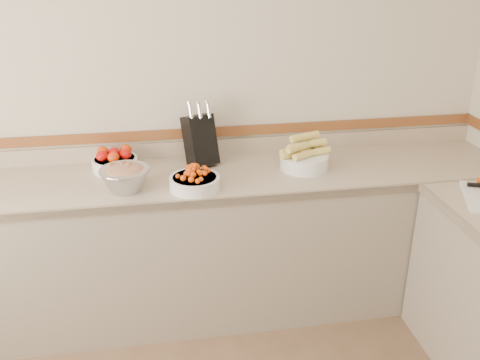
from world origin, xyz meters
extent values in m
plane|color=beige|center=(0.00, 2.00, 1.30)|extent=(4.00, 0.00, 4.00)
cube|color=tan|center=(0.00, 1.68, 0.88)|extent=(4.00, 0.65, 0.04)
cube|color=gray|center=(0.00, 1.68, 0.43)|extent=(4.00, 0.63, 0.86)
cube|color=#8C785E|center=(0.00, 1.36, 0.88)|extent=(4.00, 0.02, 0.04)
cube|color=tan|center=(0.00, 1.99, 0.95)|extent=(4.00, 0.02, 0.10)
cube|color=brown|center=(0.00, 1.99, 1.05)|extent=(4.00, 0.02, 0.06)
cube|color=black|center=(0.20, 1.85, 1.05)|extent=(0.22, 0.24, 0.32)
cylinder|color=silver|center=(0.14, 1.82, 1.24)|extent=(0.03, 0.04, 0.08)
cylinder|color=silver|center=(0.20, 1.82, 1.24)|extent=(0.03, 0.04, 0.08)
cylinder|color=silver|center=(0.25, 1.82, 1.24)|extent=(0.03, 0.04, 0.08)
cylinder|color=silver|center=(0.14, 1.85, 1.24)|extent=(0.03, 0.04, 0.08)
cylinder|color=silver|center=(0.20, 1.85, 1.24)|extent=(0.03, 0.04, 0.08)
cylinder|color=silver|center=(0.25, 1.85, 1.24)|extent=(0.03, 0.04, 0.08)
cylinder|color=silver|center=(0.14, 1.88, 1.24)|extent=(0.03, 0.04, 0.08)
cylinder|color=silver|center=(0.20, 1.88, 1.24)|extent=(0.03, 0.04, 0.08)
cylinder|color=silver|center=(0.25, 1.88, 1.24)|extent=(0.03, 0.04, 0.08)
cylinder|color=white|center=(-0.31, 1.85, 0.94)|extent=(0.26, 0.26, 0.07)
torus|color=white|center=(-0.31, 1.85, 0.96)|extent=(0.26, 0.26, 0.01)
cylinder|color=white|center=(-0.31, 1.85, 0.96)|extent=(0.23, 0.23, 0.01)
ellipsoid|color=red|center=(-0.37, 1.81, 1.00)|extent=(0.07, 0.07, 0.06)
ellipsoid|color=red|center=(-0.31, 1.78, 1.00)|extent=(0.07, 0.07, 0.06)
ellipsoid|color=red|center=(-0.24, 1.82, 1.00)|extent=(0.07, 0.07, 0.06)
ellipsoid|color=red|center=(-0.37, 1.89, 1.00)|extent=(0.07, 0.07, 0.06)
ellipsoid|color=red|center=(-0.31, 1.86, 1.00)|extent=(0.07, 0.07, 0.06)
ellipsoid|color=red|center=(-0.24, 1.90, 1.00)|extent=(0.07, 0.07, 0.06)
cylinder|color=white|center=(0.13, 1.50, 0.94)|extent=(0.27, 0.27, 0.07)
torus|color=white|center=(0.13, 1.50, 0.96)|extent=(0.27, 0.27, 0.01)
cylinder|color=white|center=(0.13, 1.50, 0.96)|extent=(0.24, 0.24, 0.01)
sphere|color=#E54408|center=(0.09, 1.58, 0.99)|extent=(0.03, 0.03, 0.03)
sphere|color=#E54408|center=(0.14, 1.52, 1.01)|extent=(0.03, 0.03, 0.03)
sphere|color=#E54408|center=(0.14, 1.50, 1.03)|extent=(0.03, 0.03, 0.03)
sphere|color=#E54408|center=(0.16, 1.48, 1.01)|extent=(0.03, 0.03, 0.03)
sphere|color=#E54408|center=(0.14, 1.51, 1.01)|extent=(0.03, 0.03, 0.03)
sphere|color=#E54408|center=(0.09, 1.53, 1.00)|extent=(0.03, 0.03, 0.03)
sphere|color=#E54408|center=(0.11, 1.52, 1.02)|extent=(0.03, 0.03, 0.03)
sphere|color=#E54408|center=(0.05, 1.52, 0.99)|extent=(0.03, 0.03, 0.03)
sphere|color=#E54408|center=(0.12, 1.55, 1.02)|extent=(0.03, 0.03, 0.03)
sphere|color=#E54408|center=(0.14, 1.42, 1.00)|extent=(0.03, 0.03, 0.03)
sphere|color=#E54408|center=(0.13, 1.52, 1.01)|extent=(0.03, 0.03, 0.03)
sphere|color=#E54408|center=(0.17, 1.48, 1.01)|extent=(0.03, 0.03, 0.03)
sphere|color=#E54408|center=(0.12, 1.49, 1.02)|extent=(0.03, 0.03, 0.03)
sphere|color=#E54408|center=(0.09, 1.45, 1.01)|extent=(0.03, 0.03, 0.03)
sphere|color=#E54408|center=(0.04, 1.49, 0.99)|extent=(0.03, 0.03, 0.03)
sphere|color=#E54408|center=(0.11, 1.52, 1.02)|extent=(0.03, 0.03, 0.03)
sphere|color=#E54408|center=(0.11, 1.58, 1.00)|extent=(0.03, 0.03, 0.03)
sphere|color=#E54408|center=(0.09, 1.44, 1.00)|extent=(0.03, 0.03, 0.03)
sphere|color=#E54408|center=(0.10, 1.41, 0.99)|extent=(0.03, 0.03, 0.03)
sphere|color=#E54408|center=(0.10, 1.57, 1.00)|extent=(0.03, 0.03, 0.03)
sphere|color=#E54408|center=(0.19, 1.51, 1.01)|extent=(0.03, 0.03, 0.03)
sphere|color=#E54408|center=(0.16, 1.56, 1.00)|extent=(0.03, 0.03, 0.03)
sphere|color=#E54408|center=(0.19, 1.51, 1.01)|extent=(0.03, 0.03, 0.03)
sphere|color=#E54408|center=(0.08, 1.49, 1.00)|extent=(0.03, 0.03, 0.03)
sphere|color=#E54408|center=(0.08, 1.47, 1.00)|extent=(0.03, 0.03, 0.03)
sphere|color=#E54408|center=(0.08, 1.49, 1.00)|extent=(0.03, 0.03, 0.03)
sphere|color=#E54408|center=(0.11, 1.50, 1.02)|extent=(0.03, 0.03, 0.03)
sphere|color=#E54408|center=(0.12, 1.54, 1.00)|extent=(0.03, 0.03, 0.03)
sphere|color=#E54408|center=(0.13, 1.50, 1.03)|extent=(0.03, 0.03, 0.03)
sphere|color=#E54408|center=(0.16, 1.42, 0.99)|extent=(0.03, 0.03, 0.03)
sphere|color=#E54408|center=(0.12, 1.54, 1.01)|extent=(0.03, 0.03, 0.03)
sphere|color=#E54408|center=(0.06, 1.49, 1.00)|extent=(0.03, 0.03, 0.03)
sphere|color=#E54408|center=(0.10, 1.54, 1.01)|extent=(0.03, 0.03, 0.03)
sphere|color=#E54408|center=(0.12, 1.56, 1.00)|extent=(0.03, 0.03, 0.03)
sphere|color=#E54408|center=(0.11, 1.59, 0.99)|extent=(0.03, 0.03, 0.03)
sphere|color=#E54408|center=(0.09, 1.43, 0.99)|extent=(0.03, 0.03, 0.03)
sphere|color=#E54408|center=(0.12, 1.50, 1.02)|extent=(0.03, 0.03, 0.03)
sphere|color=#E54408|center=(0.16, 1.50, 1.01)|extent=(0.03, 0.03, 0.03)
sphere|color=#E54408|center=(0.18, 1.57, 0.99)|extent=(0.03, 0.03, 0.03)
cylinder|color=white|center=(0.79, 1.68, 0.94)|extent=(0.28, 0.28, 0.08)
torus|color=white|center=(0.79, 1.68, 0.98)|extent=(0.28, 0.28, 0.01)
cylinder|color=#F2D264|center=(0.73, 1.66, 1.00)|extent=(0.19, 0.11, 0.04)
cylinder|color=#F2D264|center=(0.79, 1.64, 1.00)|extent=(0.19, 0.13, 0.04)
cylinder|color=#F2D264|center=(0.85, 1.67, 1.00)|extent=(0.19, 0.08, 0.04)
cylinder|color=#F2D264|center=(0.73, 1.72, 1.00)|extent=(0.19, 0.11, 0.04)
cylinder|color=#F2D264|center=(0.82, 1.73, 1.00)|extent=(0.19, 0.07, 0.04)
cylinder|color=#F2D264|center=(0.77, 1.68, 1.05)|extent=(0.19, 0.12, 0.04)
cylinder|color=#F2D264|center=(0.83, 1.69, 1.05)|extent=(0.19, 0.09, 0.04)
cylinder|color=#F2D264|center=(0.79, 1.71, 1.09)|extent=(0.19, 0.10, 0.04)
cylinder|color=#F2D264|center=(0.75, 1.65, 1.05)|extent=(0.18, 0.13, 0.04)
cylinder|color=#B2B2BA|center=(-0.24, 1.54, 0.96)|extent=(0.27, 0.27, 0.12)
torus|color=#B2B2BA|center=(-0.24, 1.54, 1.02)|extent=(0.27, 0.27, 0.01)
ellipsoid|color=#BD1540|center=(-0.24, 1.54, 1.01)|extent=(0.22, 0.22, 0.07)
cube|color=#BD1540|center=(-0.27, 1.53, 1.03)|extent=(0.02, 0.02, 0.02)
cube|color=#9AC25E|center=(-0.23, 1.50, 1.03)|extent=(0.03, 0.03, 0.02)
cube|color=#BD1540|center=(-0.24, 1.56, 1.03)|extent=(0.02, 0.02, 0.02)
cube|color=#9AC25E|center=(-0.24, 1.51, 1.03)|extent=(0.02, 0.02, 0.02)
cube|color=#BD1540|center=(-0.22, 1.52, 1.04)|extent=(0.02, 0.02, 0.02)
cube|color=#9AC25E|center=(-0.30, 1.60, 1.03)|extent=(0.02, 0.02, 0.02)
cube|color=#BD1540|center=(-0.22, 1.55, 1.04)|extent=(0.02, 0.02, 0.02)
cube|color=#9AC25E|center=(-0.24, 1.60, 1.04)|extent=(0.02, 0.02, 0.02)
cube|color=#BD1540|center=(-0.24, 1.58, 1.03)|extent=(0.03, 0.03, 0.02)
cube|color=#9AC25E|center=(-0.29, 1.49, 1.03)|extent=(0.02, 0.02, 0.02)
cube|color=#BD1540|center=(-0.31, 1.58, 1.04)|extent=(0.02, 0.02, 0.02)
cube|color=#9AC25E|center=(-0.21, 1.57, 1.04)|extent=(0.02, 0.02, 0.02)
cube|color=#BD1540|center=(-0.25, 1.58, 1.04)|extent=(0.03, 0.03, 0.02)
cube|color=#9AC25E|center=(-0.21, 1.53, 1.03)|extent=(0.02, 0.02, 0.02)
cube|color=black|center=(1.62, 1.24, 0.92)|extent=(0.10, 0.06, 0.02)
camera|label=1|loc=(-0.07, -1.12, 2.11)|focal=40.00mm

